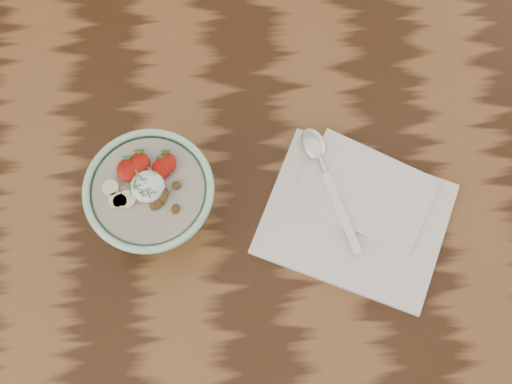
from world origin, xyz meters
The scene contains 4 objects.
table centered at (0.00, 0.00, 65.70)cm, with size 160.00×90.00×75.00cm.
breakfast_bowl centered at (7.37, 3.76, 80.84)cm, with size 17.23×17.23×11.41cm.
napkin centered at (35.68, 1.42, 75.64)cm, with size 30.84×28.51×1.52cm.
spoon centered at (30.99, 9.17, 76.96)cm, with size 7.62×19.72×1.04cm.
Camera 1 is at (19.38, -27.59, 171.76)cm, focal length 50.00 mm.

